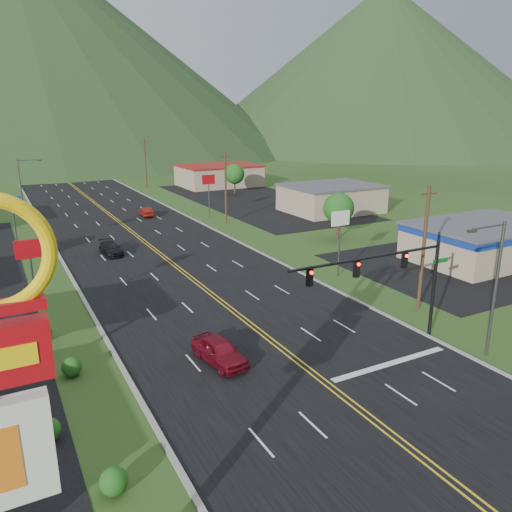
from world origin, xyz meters
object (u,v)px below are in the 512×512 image
traffic_signal (392,272)px  streetlight_west (23,186)px  car_red_near (220,351)px  car_red_far (146,212)px  car_dark_mid (111,249)px  streetlight_east (493,281)px

traffic_signal → streetlight_west: (-18.16, 56.00, -0.15)m
traffic_signal → car_red_near: traffic_signal is taller
streetlight_west → car_red_near: bearing=-82.2°
traffic_signal → streetlight_west: bearing=108.0°
streetlight_west → car_red_far: 17.65m
traffic_signal → car_red_far: 51.35m
traffic_signal → car_dark_mid: traffic_signal is taller
streetlight_west → car_dark_mid: 25.33m
car_dark_mid → car_red_far: 21.33m
traffic_signal → streetlight_east: size_ratio=1.46×
streetlight_east → car_red_near: size_ratio=1.92×
car_red_near → car_red_far: car_red_near is taller
streetlight_west → car_red_near: streetlight_west is taller
car_red_far → traffic_signal: bearing=94.6°
car_red_far → streetlight_west: bearing=-14.1°
traffic_signal → car_red_near: bearing=163.2°
streetlight_west → car_red_near: size_ratio=1.92×
car_red_near → car_red_far: bearing=70.7°
car_red_far → car_red_near: bearing=81.8°
car_red_near → car_dark_mid: car_red_near is taller
car_red_near → car_dark_mid: 28.72m
streetlight_east → car_red_near: 17.80m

